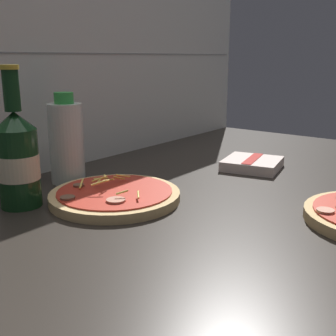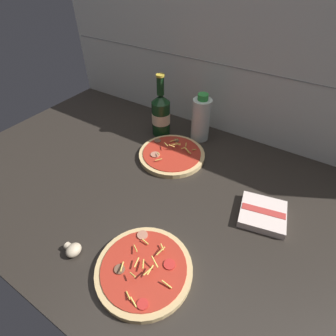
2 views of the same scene
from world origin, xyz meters
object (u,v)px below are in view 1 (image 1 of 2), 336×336
object	(u,v)px
pizza_far	(115,196)
oil_bottle	(67,142)
beer_bottle	(18,158)
dish_towel	(252,164)

from	to	relation	value
pizza_far	oil_bottle	world-z (taller)	oil_bottle
beer_bottle	oil_bottle	distance (cm)	16.37
pizza_far	beer_bottle	bearing A→B (deg)	137.23
pizza_far	beer_bottle	world-z (taller)	beer_bottle
beer_bottle	dish_towel	distance (cm)	55.32
pizza_far	oil_bottle	distance (cm)	19.05
beer_bottle	oil_bottle	bearing A→B (deg)	19.48
dish_towel	pizza_far	bearing A→B (deg)	165.63
oil_bottle	dish_towel	world-z (taller)	oil_bottle
oil_bottle	beer_bottle	bearing A→B (deg)	-160.52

